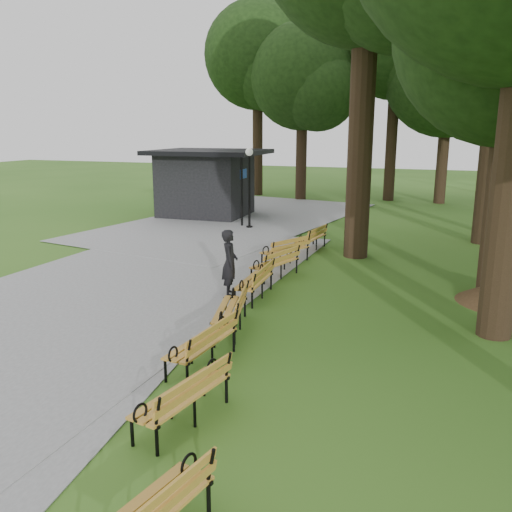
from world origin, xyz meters
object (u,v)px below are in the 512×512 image
(lamp_post, at_px, (249,172))
(bench_1, at_px, (182,395))
(bench_2, at_px, (202,343))
(person, at_px, (230,263))
(kiosk, at_px, (206,183))
(bench_5, at_px, (275,263))
(bench_3, at_px, (230,310))
(bench_6, at_px, (285,250))
(lawn_tree_4, at_px, (505,0))
(bench_4, at_px, (254,281))
(bench_7, at_px, (311,238))

(lamp_post, height_order, bench_1, lamp_post)
(bench_1, bearing_deg, bench_2, -151.83)
(lamp_post, distance_m, bench_1, 15.81)
(person, height_order, kiosk, kiosk)
(bench_2, distance_m, bench_5, 6.07)
(bench_3, distance_m, bench_5, 4.20)
(lamp_post, relative_size, bench_6, 1.79)
(person, distance_m, bench_2, 4.26)
(bench_5, relative_size, lawn_tree_4, 0.15)
(bench_2, bearing_deg, bench_5, -168.69)
(person, distance_m, bench_4, 0.78)
(bench_4, bearing_deg, bench_6, -177.91)
(lamp_post, bearing_deg, bench_4, -68.75)
(person, height_order, bench_2, person)
(lamp_post, xyz_separation_m, bench_3, (3.79, -11.28, -1.99))
(person, height_order, lawn_tree_4, lawn_tree_4)
(bench_2, relative_size, bench_6, 1.00)
(kiosk, bearing_deg, bench_5, -56.74)
(bench_2, height_order, lawn_tree_4, lawn_tree_4)
(bench_3, bearing_deg, bench_6, 171.60)
(bench_2, height_order, bench_4, same)
(bench_5, bearing_deg, kiosk, -127.83)
(lamp_post, bearing_deg, bench_6, -58.92)
(lamp_post, bearing_deg, lawn_tree_4, 0.99)
(bench_4, height_order, bench_7, same)
(person, height_order, bench_7, person)
(bench_3, relative_size, bench_6, 1.00)
(bench_2, bearing_deg, bench_7, -171.28)
(bench_1, height_order, bench_6, same)
(person, bearing_deg, kiosk, 5.99)
(lamp_post, distance_m, bench_7, 5.21)
(bench_4, distance_m, bench_5, 1.94)
(bench_2, bearing_deg, bench_4, -167.14)
(bench_7, bearing_deg, kiosk, -122.65)
(bench_1, height_order, bench_2, same)
(bench_1, distance_m, bench_5, 7.98)
(lamp_post, height_order, bench_4, lamp_post)
(lamp_post, distance_m, bench_4, 9.90)
(lamp_post, xyz_separation_m, bench_7, (3.54, -3.26, -1.99))
(person, xyz_separation_m, kiosk, (-6.06, 11.50, 0.74))
(bench_7, xyz_separation_m, lawn_tree_4, (5.76, 3.42, 8.02))
(lawn_tree_4, bearing_deg, kiosk, 169.69)
(bench_3, distance_m, bench_6, 5.94)
(bench_6, bearing_deg, bench_5, 33.72)
(person, xyz_separation_m, bench_7, (0.67, 5.81, -0.43))
(bench_4, bearing_deg, bench_1, 7.92)
(kiosk, xyz_separation_m, bench_3, (6.98, -13.72, -1.17))
(bench_2, distance_m, bench_4, 4.14)
(lamp_post, xyz_separation_m, bench_1, (4.59, -15.00, -1.99))
(lamp_post, bearing_deg, bench_2, -73.03)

